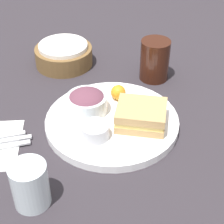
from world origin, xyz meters
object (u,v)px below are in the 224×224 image
water_glass (30,185)px  bread_basket (64,55)px  salad_bowl (87,102)px  drink_glass (155,60)px  sandwich (141,115)px  dressing_cup (95,131)px  plate (112,122)px

water_glass → bread_basket: bearing=85.5°
salad_bowl → drink_glass: 0.26m
sandwich → dressing_cup: size_ratio=2.07×
plate → salad_bowl: (-0.06, 0.04, 0.04)m
bread_basket → dressing_cup: bearing=-77.0°
salad_bowl → bread_basket: 0.28m
bread_basket → water_glass: size_ratio=1.81×
dressing_cup → drink_glass: (0.18, 0.27, 0.02)m
plate → bread_basket: bread_basket is taller
drink_glass → dressing_cup: bearing=-122.8°
bread_basket → water_glass: (-0.04, -0.53, 0.02)m
salad_bowl → dressing_cup: size_ratio=1.55×
dressing_cup → bread_basket: 0.38m
salad_bowl → drink_glass: bearing=42.0°
plate → sandwich: sandwich is taller
dressing_cup → sandwich: bearing=20.5°
dressing_cup → drink_glass: size_ratio=0.55×
drink_glass → water_glass: size_ratio=1.23×
dressing_cup → drink_glass: drink_glass is taller
plate → dressing_cup: bearing=-123.5°
plate → bread_basket: bearing=112.7°
water_glass → dressing_cup: bearing=51.8°
dressing_cup → water_glass: bearing=-128.2°
plate → dressing_cup: 0.08m
drink_glass → sandwich: bearing=-106.2°
drink_glass → bread_basket: bearing=160.1°
water_glass → sandwich: bearing=40.6°
dressing_cup → bread_basket: size_ratio=0.38×
dressing_cup → water_glass: (-0.13, -0.16, 0.01)m
plate → bread_basket: size_ratio=1.88×
salad_bowl → water_glass: water_glass is taller
salad_bowl → bread_basket: salad_bowl is taller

